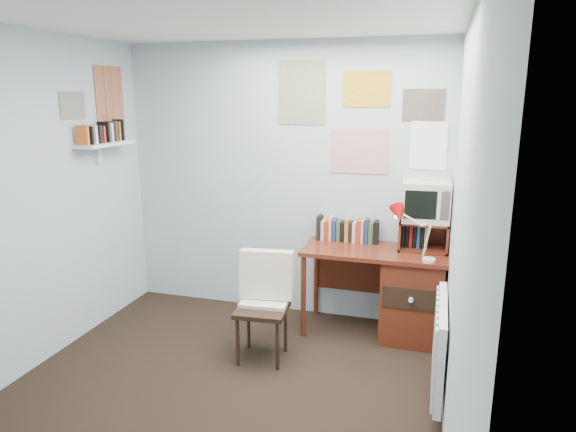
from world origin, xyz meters
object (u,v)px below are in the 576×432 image
at_px(desk, 405,292).
at_px(wall_shelf, 105,144).
at_px(tv_riser, 424,235).
at_px(desk_chair, 262,310).
at_px(desk_lamp, 430,239).
at_px(crt_tv, 426,199).
at_px(radiator, 440,345).

bearing_deg(desk, wall_shelf, -171.60).
bearing_deg(tv_riser, desk_chair, -144.77).
xyz_separation_m(desk_chair, desk_lamp, (1.22, 0.49, 0.53)).
xyz_separation_m(desk_lamp, crt_tv, (-0.06, 0.35, 0.24)).
height_order(desk_chair, tv_riser, tv_riser).
bearing_deg(wall_shelf, desk_chair, -12.10).
distance_m(desk, wall_shelf, 2.87).
relative_size(tv_riser, crt_tv, 1.05).
distance_m(desk_chair, crt_tv, 1.63).
xyz_separation_m(desk, desk_lamp, (0.18, -0.22, 0.54)).
height_order(desk_chair, crt_tv, crt_tv).
height_order(crt_tv, radiator, crt_tv).
xyz_separation_m(desk_lamp, tv_riser, (-0.06, 0.33, -0.06)).
height_order(desk_chair, desk_lamp, desk_lamp).
height_order(crt_tv, wall_shelf, wall_shelf).
distance_m(tv_riser, radiator, 1.15).
bearing_deg(radiator, tv_riser, 99.28).
bearing_deg(crt_tv, wall_shelf, -172.40).
bearing_deg(desk_chair, tv_riser, 30.77).
height_order(tv_riser, crt_tv, crt_tv).
bearing_deg(desk, tv_riser, 42.96).
distance_m(desk, tv_riser, 0.51).
bearing_deg(desk_lamp, desk_chair, -146.08).
xyz_separation_m(desk, wall_shelf, (-2.57, -0.38, 1.21)).
relative_size(desk, radiator, 1.50).
height_order(radiator, wall_shelf, wall_shelf).
height_order(desk_lamp, radiator, desk_lamp).
relative_size(desk_chair, tv_riser, 2.05).
xyz_separation_m(tv_riser, wall_shelf, (-2.69, -0.49, 0.74)).
bearing_deg(radiator, desk_chair, 170.52).
xyz_separation_m(radiator, wall_shelf, (-2.86, 0.55, 1.20)).
bearing_deg(crt_tv, desk_chair, -147.22).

